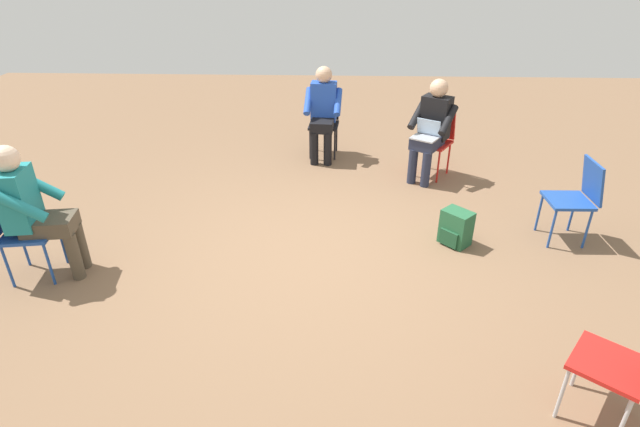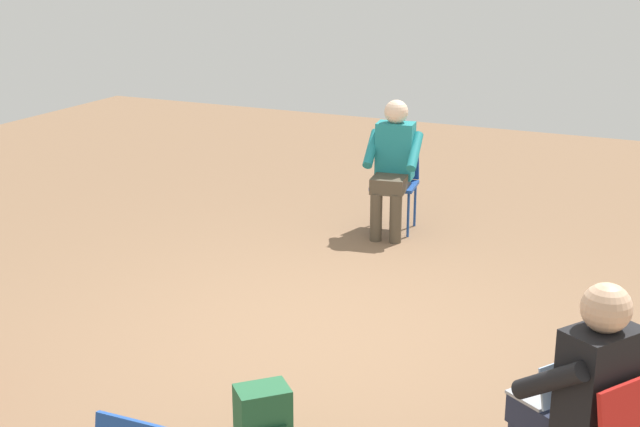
% 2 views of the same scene
% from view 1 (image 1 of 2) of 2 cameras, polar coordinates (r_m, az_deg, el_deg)
% --- Properties ---
extents(ground_plane, '(14.93, 14.93, 0.00)m').
position_cam_1_polar(ground_plane, '(4.85, -1.28, -4.66)').
color(ground_plane, brown).
extents(chair_east, '(0.46, 0.43, 0.85)m').
position_cam_1_polar(chair_east, '(7.06, 0.48, 10.70)').
color(chair_east, black).
rests_on(chair_east, ground).
extents(chair_north, '(0.46, 0.49, 0.85)m').
position_cam_1_polar(chair_north, '(5.02, -31.22, -1.38)').
color(chair_north, '#1E4799').
rests_on(chair_north, ground).
extents(chair_south, '(0.41, 0.44, 0.85)m').
position_cam_1_polar(chair_south, '(5.46, 27.29, 1.88)').
color(chair_south, '#1E4799').
rests_on(chair_south, ground).
extents(chair_southwest, '(0.58, 0.58, 0.85)m').
position_cam_1_polar(chair_southwest, '(3.52, 31.58, -14.31)').
color(chair_southwest, red).
rests_on(chair_southwest, ground).
extents(chair_southeast, '(0.58, 0.56, 0.85)m').
position_cam_1_polar(chair_southeast, '(6.55, 13.07, 8.53)').
color(chair_southeast, red).
rests_on(chair_southeast, ground).
extents(person_with_laptop, '(0.64, 0.63, 1.24)m').
position_cam_1_polar(person_with_laptop, '(6.34, 12.66, 9.79)').
color(person_with_laptop, '#23283D').
rests_on(person_with_laptop, ground).
extents(person_in_blue, '(0.54, 0.52, 1.24)m').
position_cam_1_polar(person_in_blue, '(6.84, 0.35, 11.85)').
color(person_in_blue, black).
rests_on(person_in_blue, ground).
extents(person_in_teal, '(0.54, 0.56, 1.24)m').
position_cam_1_polar(person_in_teal, '(4.87, -30.03, 0.73)').
color(person_in_teal, '#4C4233').
rests_on(person_in_teal, ground).
extents(backpack_near_laptop_user, '(0.34, 0.34, 0.36)m').
position_cam_1_polar(backpack_near_laptop_user, '(5.12, 15.26, -1.78)').
color(backpack_near_laptop_user, '#235B38').
rests_on(backpack_near_laptop_user, ground).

